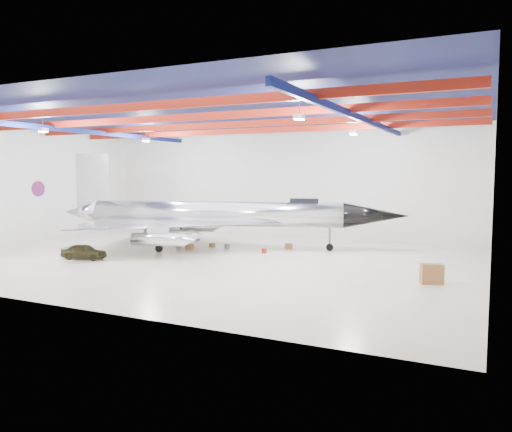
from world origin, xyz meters
The scene contains 16 objects.
floor centered at (0.00, 0.00, 0.00)m, with size 40.00×40.00×0.00m, color beige.
wall_back centered at (0.00, 15.00, 5.50)m, with size 40.00×40.00×0.00m, color silver.
wall_left centered at (-20.00, 0.00, 5.50)m, with size 30.00×30.00×0.00m, color silver.
wall_right centered at (20.00, 0.00, 5.50)m, with size 30.00×30.00×0.00m, color silver.
ceiling centered at (0.00, 0.00, 11.00)m, with size 40.00×40.00×0.00m, color #0A0F38.
ceiling_structure centered at (0.00, 0.00, 10.32)m, with size 39.50×29.50×1.08m.
wall_roundel centered at (-19.94, 2.00, 5.00)m, with size 1.50×1.50×0.10m, color #B21414.
jet_aircraft centered at (-1.61, 4.68, 2.70)m, with size 29.45×21.61×8.25m.
jeep centered at (-8.00, -4.36, 0.58)m, with size 1.37×3.41×1.16m, color #333019.
desk centered at (16.88, -1.87, 0.59)m, with size 1.29×0.64×1.18m, color brown.
crate_ply centered at (-2.35, 5.22, 0.16)m, with size 0.45×0.36×0.32m, color olive.
engine_drum centered at (-0.67, 4.90, 0.21)m, with size 0.46×0.46×0.41m, color #59595B.
parts_bin centered at (4.15, 7.23, 0.22)m, with size 0.63×0.50×0.44m, color olive.
crate_small centered at (-5.92, 8.46, 0.12)m, with size 0.35×0.28×0.24m, color #59595B.
tool_chest centered at (3.21, 4.16, 0.19)m, with size 0.42×0.42×0.38m, color #A11910.
oil_barrel centered at (-3.55, 3.42, 0.22)m, with size 0.63×0.50×0.44m, color olive.
Camera 1 is at (19.99, -32.62, 6.58)m, focal length 35.00 mm.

